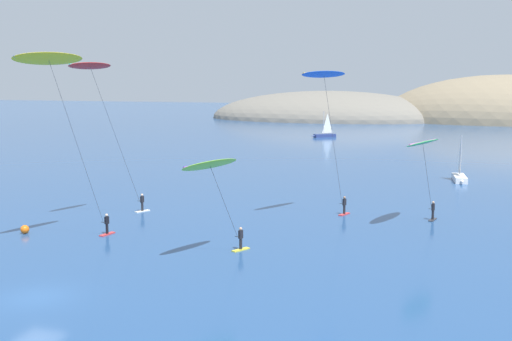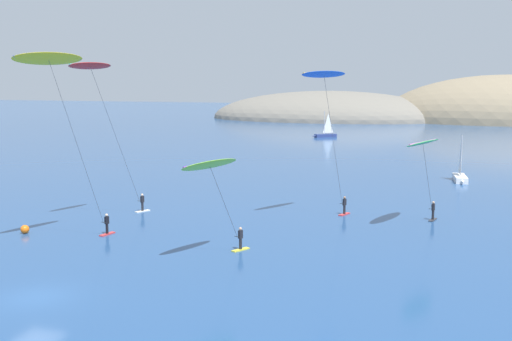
{
  "view_description": "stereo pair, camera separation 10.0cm",
  "coord_description": "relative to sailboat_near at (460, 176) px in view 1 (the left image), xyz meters",
  "views": [
    {
      "loc": [
        23.11,
        -29.35,
        12.31
      ],
      "look_at": [
        5.95,
        21.58,
        4.71
      ],
      "focal_mm": 45.0,
      "sensor_mm": 36.0,
      "label": 1
    },
    {
      "loc": [
        23.21,
        -29.32,
        12.31
      ],
      "look_at": [
        5.95,
        21.58,
        4.71
      ],
      "focal_mm": 45.0,
      "sensor_mm": 36.0,
      "label": 2
    }
  ],
  "objects": [
    {
      "name": "ground_plane",
      "position": [
        -22.03,
        -52.03,
        -0.64
      ],
      "size": [
        600.0,
        600.0,
        0.0
      ],
      "primitive_type": "plane",
      "color": "navy"
    },
    {
      "name": "sailboat_far",
      "position": [
        -29.3,
        54.72,
        0.0
      ],
      "size": [
        5.18,
        4.55,
        5.7
      ],
      "color": "navy",
      "rests_on": "ground"
    },
    {
      "name": "sailboat_near",
      "position": [
        0.0,
        0.0,
        0.0
      ],
      "size": [
        2.02,
        5.96,
        5.7
      ],
      "color": "white",
      "rests_on": "ground"
    },
    {
      "name": "kitesurfer_red",
      "position": [
        -29.46,
        -33.42,
        11.44
      ],
      "size": [
        3.27,
        8.55,
        13.86
      ],
      "color": "silver",
      "rests_on": "ground"
    },
    {
      "name": "marker_buoy",
      "position": [
        -32.79,
        -39.4,
        -0.29
      ],
      "size": [
        0.7,
        0.7,
        0.7
      ],
      "primitive_type": "sphere",
      "color": "orange",
      "rests_on": "ground"
    },
    {
      "name": "kitesurfer_yellow",
      "position": [
        -27.64,
        -41.89,
        12.31
      ],
      "size": [
        3.31,
        8.44,
        14.34
      ],
      "color": "red",
      "rests_on": "ground"
    },
    {
      "name": "kitesurfer_green",
      "position": [
        -2.64,
        -26.39,
        6.07
      ],
      "size": [
        3.28,
        6.79,
        7.47
      ],
      "color": "#2D2D33",
      "rests_on": "ground"
    },
    {
      "name": "kitesurfer_blue",
      "position": [
        -11.05,
        -26.4,
        11.13
      ],
      "size": [
        3.73,
        6.34,
        13.17
      ],
      "color": "red",
      "rests_on": "ground"
    },
    {
      "name": "headland_island",
      "position": [
        -1.04,
        124.48,
        -0.64
      ],
      "size": [
        136.79,
        54.89,
        27.89
      ],
      "color": "slate",
      "rests_on": "ground"
    },
    {
      "name": "kitesurfer_lime",
      "position": [
        -15.52,
        -41.38,
        5.53
      ],
      "size": [
        3.19,
        6.46,
        7.09
      ],
      "color": "yellow",
      "rests_on": "ground"
    }
  ]
}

